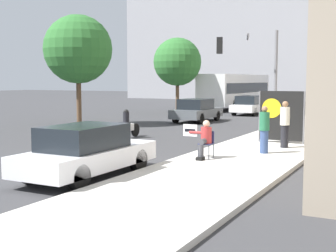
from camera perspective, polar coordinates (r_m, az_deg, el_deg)
name	(u,v)px	position (r m, az deg, el deg)	size (l,w,h in m)	color
ground_plane	(73,171)	(13.87, -11.49, -5.38)	(160.00, 160.00, 0.00)	#38383A
sidewalk_curb	(310,128)	(26.10, 16.91, -0.21)	(3.75, 90.00, 0.14)	beige
seated_protester	(204,138)	(14.86, 4.47, -1.46)	(0.97, 0.77, 1.21)	#474C56
jogger_on_sidewalk	(264,129)	(16.17, 11.66, -0.41)	(0.34, 0.34, 1.61)	#334775
pedestrian_behind	(285,124)	(17.66, 14.05, 0.24)	(0.34, 0.34, 1.71)	black
protest_banner	(281,116)	(18.93, 13.60, 1.22)	(1.82, 0.06, 2.05)	slate
traffic_light_pole	(253,62)	(24.41, 10.29, 7.66)	(2.97, 2.73, 4.96)	slate
parked_car_curbside	(87,151)	(12.74, -9.90, -3.06)	(1.75, 4.38, 1.43)	silver
car_on_road_nearest	(196,110)	(29.29, 3.49, 1.92)	(1.87, 4.22, 1.44)	#565B60
car_on_road_midblock	(249,105)	(35.73, 9.90, 2.52)	(1.75, 4.26, 1.44)	white
city_bus_on_road	(236,89)	(43.27, 8.29, 4.49)	(2.57, 12.36, 3.09)	silver
motorcycle_on_road	(127,126)	(21.17, -5.07, 0.03)	(0.28, 2.05, 1.31)	white
street_tree_near_curb	(78,49)	(27.20, -10.92, 9.16)	(3.88, 3.88, 6.28)	brown
street_tree_midblock	(177,62)	(37.76, 1.16, 7.82)	(3.84, 3.84, 5.98)	brown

